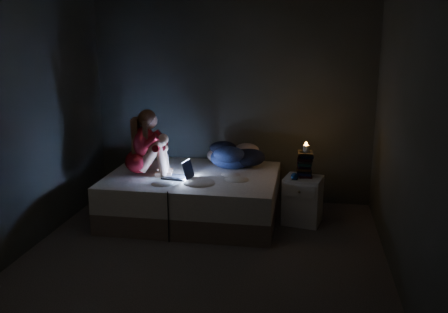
% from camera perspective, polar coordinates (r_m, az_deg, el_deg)
% --- Properties ---
extents(floor, '(3.60, 3.80, 0.02)m').
position_cam_1_polar(floor, '(5.01, -2.54, -11.81)').
color(floor, '#2D2827').
rests_on(floor, ground).
extents(wall_back, '(3.60, 0.02, 2.60)m').
position_cam_1_polar(wall_back, '(6.44, 0.93, 6.30)').
color(wall_back, '#2D3029').
rests_on(wall_back, ground).
extents(wall_front, '(3.60, 0.02, 2.60)m').
position_cam_1_polar(wall_front, '(2.81, -11.05, -4.46)').
color(wall_front, '#2D3029').
rests_on(wall_front, ground).
extents(wall_left, '(0.02, 3.80, 2.60)m').
position_cam_1_polar(wall_left, '(5.28, -22.33, 3.47)').
color(wall_left, '#2D3029').
rests_on(wall_left, ground).
extents(wall_right, '(0.02, 3.80, 2.60)m').
position_cam_1_polar(wall_right, '(4.56, 20.10, 2.13)').
color(wall_right, '#2D3029').
rests_on(wall_right, ground).
extents(bed, '(1.97, 1.48, 0.54)m').
position_cam_1_polar(bed, '(5.97, -3.54, -4.54)').
color(bed, '#B3B0AB').
rests_on(bed, ground).
extents(pillow, '(0.43, 0.31, 0.12)m').
position_cam_1_polar(pillow, '(6.26, -8.62, -0.59)').
color(pillow, silver).
rests_on(pillow, bed).
extents(woman, '(0.53, 0.39, 0.78)m').
position_cam_1_polar(woman, '(5.83, -9.88, 1.59)').
color(woman, maroon).
rests_on(woman, bed).
extents(laptop, '(0.36, 0.28, 0.23)m').
position_cam_1_polar(laptop, '(5.71, -5.42, -1.39)').
color(laptop, black).
rests_on(laptop, bed).
extents(clothes_pile, '(0.68, 0.61, 0.33)m').
position_cam_1_polar(clothes_pile, '(6.15, 0.86, 0.32)').
color(clothes_pile, '#192243').
rests_on(clothes_pile, bed).
extents(nightstand, '(0.48, 0.45, 0.55)m').
position_cam_1_polar(nightstand, '(5.87, 9.02, -4.97)').
color(nightstand, white).
rests_on(nightstand, ground).
extents(book_stack, '(0.19, 0.25, 0.29)m').
position_cam_1_polar(book_stack, '(5.80, 9.33, -0.85)').
color(book_stack, black).
rests_on(book_stack, nightstand).
extents(candle, '(0.07, 0.07, 0.08)m').
position_cam_1_polar(candle, '(5.76, 9.40, 0.92)').
color(candle, beige).
rests_on(candle, book_stack).
extents(phone, '(0.09, 0.15, 0.01)m').
position_cam_1_polar(phone, '(5.71, 8.29, -2.50)').
color(phone, black).
rests_on(phone, nightstand).
extents(blue_orb, '(0.08, 0.08, 0.08)m').
position_cam_1_polar(blue_orb, '(5.65, 8.33, -2.34)').
color(blue_orb, navy).
rests_on(blue_orb, nightstand).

